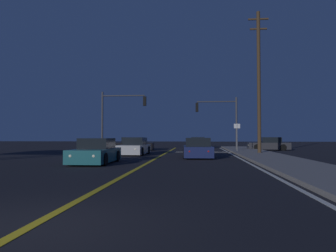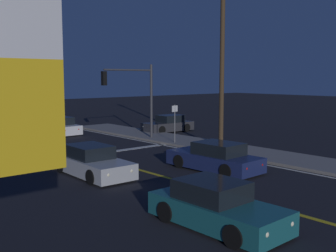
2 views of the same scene
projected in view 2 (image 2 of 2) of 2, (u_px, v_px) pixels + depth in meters
name	position (u px, v px, depth m)	size (l,w,h in m)	color
lane_line_center	(246.00, 200.00, 14.67)	(0.20, 43.36, 0.01)	gold
lane_line_edge_right	(324.00, 176.00, 18.20)	(0.16, 43.36, 0.01)	silver
stop_bar	(128.00, 149.00, 24.97)	(5.68, 0.50, 0.01)	silver
car_side_waiting_charcoal	(168.00, 125.00, 33.06)	(4.22, 1.95, 1.34)	#2D2D33
car_distant_tail_silver	(92.00, 162.00, 18.32)	(1.96, 4.57, 1.34)	#B2B5BA
car_lead_oncoming_white	(58.00, 127.00, 31.68)	(1.95, 4.44, 1.34)	silver
car_parked_curb_navy	(215.00, 158.00, 19.34)	(2.09, 4.72, 1.34)	navy
car_following_oncoming_teal	(216.00, 207.00, 12.02)	(1.97, 4.27, 1.34)	#195960
traffic_signal_near_right	(134.00, 90.00, 27.66)	(4.06, 0.28, 5.24)	#38383D
utility_pole_right	(222.00, 51.00, 24.92)	(1.60, 0.29, 11.46)	#42301E
street_sign_corner	(175.00, 118.00, 26.56)	(0.56, 0.13, 2.60)	slate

